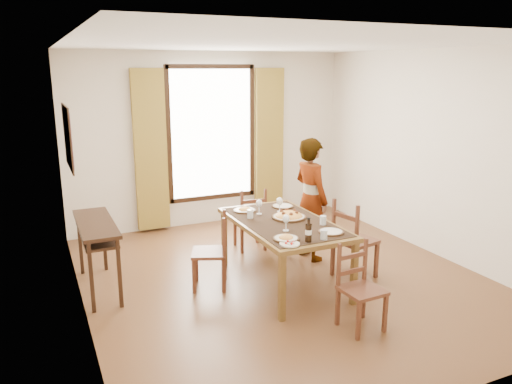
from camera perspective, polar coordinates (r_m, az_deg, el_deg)
name	(u,v)px	position (r m, az deg, el deg)	size (l,w,h in m)	color
ground	(283,278)	(6.08, 3.08, -9.80)	(5.00, 5.00, 0.00)	#4E2B18
room_shell	(279,149)	(5.74, 2.64, 4.89)	(4.60, 5.10, 2.74)	silver
console_table	(96,232)	(5.82, -17.80, -4.36)	(0.38, 1.20, 0.80)	black
dining_table	(284,227)	(5.71, 3.18, -3.98)	(0.97, 1.70, 0.76)	brown
chair_west	(212,253)	(5.72, -5.04, -6.99)	(0.50, 0.50, 0.87)	#572F1D
chair_north	(250,220)	(6.88, -0.64, -3.28)	(0.42, 0.42, 0.87)	#572F1D
chair_south	(360,290)	(4.96, 11.81, -10.89)	(0.39, 0.39, 0.84)	#572F1D
chair_east	(353,242)	(6.05, 11.06, -5.61)	(0.51, 0.51, 0.96)	#572F1D
man	(311,199)	(6.49, 6.29, -0.82)	(0.45, 0.62, 1.60)	gray
plate_sw	(286,237)	(5.09, 3.44, -5.15)	(0.27, 0.27, 0.05)	silver
plate_se	(331,230)	(5.34, 8.56, -4.36)	(0.27, 0.27, 0.05)	silver
plate_nw	(245,209)	(6.07, -1.30, -1.95)	(0.27, 0.27, 0.05)	silver
plate_ne	(283,205)	(6.25, 3.05, -1.48)	(0.27, 0.27, 0.05)	silver
pasta_platter	(289,214)	(5.79, 3.79, -2.53)	(0.40, 0.40, 0.10)	#C05318
caprese_plate	(290,243)	(4.95, 3.86, -5.82)	(0.20, 0.20, 0.04)	silver
wine_glass_a	(286,223)	(5.33, 3.44, -3.51)	(0.08, 0.08, 0.18)	white
wine_glass_b	(280,205)	(6.02, 2.72, -1.45)	(0.08, 0.08, 0.18)	white
wine_glass_c	(259,207)	(5.92, 0.36, -1.70)	(0.08, 0.08, 0.18)	white
tumbler_a	(323,220)	(5.60, 7.67, -3.21)	(0.07, 0.07, 0.10)	silver
tumbler_b	(250,214)	(5.78, -0.68, -2.52)	(0.07, 0.07, 0.10)	silver
tumbler_c	(324,235)	(5.12, 7.77, -4.86)	(0.07, 0.07, 0.10)	silver
wine_bottle	(309,230)	(5.02, 6.03, -4.31)	(0.07, 0.07, 0.25)	black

